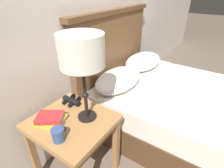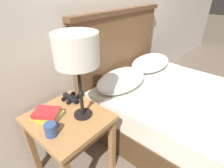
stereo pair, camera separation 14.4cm
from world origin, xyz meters
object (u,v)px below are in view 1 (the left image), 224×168
Objects in this scene: nightstand at (73,129)px; coffee_mug at (58,134)px; bed at (187,111)px; book_on_nightstand at (51,120)px; binoculars_pair at (72,101)px; table_lamp at (82,53)px; book_stacked_on_top at (50,117)px.

coffee_mug is (-0.17, -0.06, 0.13)m from nightstand.
book_on_nightstand is at bearing 145.94° from bed.
book_on_nightstand is 2.20× the size of coffee_mug.
bed is 12.53× the size of binoculars_pair.
table_lamp is 0.52m from book_on_nightstand.
table_lamp is at bearing -38.47° from nightstand.
nightstand is at bearing 141.53° from table_lamp.
nightstand is 0.17m from book_on_nightstand.
book_stacked_on_top is at bearing 146.19° from bed.
binoculars_pair is at bearing 44.34° from nightstand.
nightstand is 0.29× the size of bed.
book_on_nightstand is (-1.05, 0.71, 0.30)m from bed.
nightstand is at bearing 147.55° from bed.
bed is at bearing -34.06° from book_on_nightstand.
book_on_nightstand is (-0.09, 0.10, 0.10)m from nightstand.
bed reaches higher than coffee_mug.
bed is 9.42× the size of book_stacked_on_top.
bed reaches higher than binoculars_pair.
bed is at bearing -42.83° from binoculars_pair.
book_on_nightstand is 0.03m from book_stacked_on_top.
bed is 1.29m from coffee_mug.
table_lamp is 2.59× the size of book_on_nightstand.
coffee_mug is (-0.07, -0.16, -0.00)m from book_stacked_on_top.
table_lamp is 3.68× the size of binoculars_pair.
coffee_mug is at bearing -113.36° from book_stacked_on_top.
book_stacked_on_top is at bearing 134.96° from nightstand.
bed is at bearing -25.78° from coffee_mug.
nightstand is at bearing -47.31° from book_on_nightstand.
coffee_mug reaches higher than book_stacked_on_top.
nightstand is at bearing -45.04° from book_stacked_on_top.
bed reaches higher than nightstand.
book_on_nightstand is at bearing 136.61° from table_lamp.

